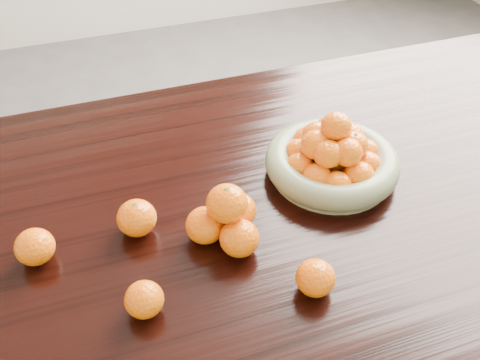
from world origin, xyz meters
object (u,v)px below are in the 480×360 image
object	(u,v)px
fruit_bowl	(332,158)
orange_pyramid	(227,219)
dining_table	(247,230)
loose_orange_0	(137,218)

from	to	relation	value
fruit_bowl	orange_pyramid	size ratio (longest dim) A/B	1.99
orange_pyramid	dining_table	bearing A→B (deg)	49.79
dining_table	orange_pyramid	size ratio (longest dim) A/B	13.53
fruit_bowl	loose_orange_0	bearing A→B (deg)	-175.30
orange_pyramid	loose_orange_0	xyz separation A→B (m)	(-0.16, 0.07, -0.01)
dining_table	loose_orange_0	bearing A→B (deg)	-176.74
dining_table	loose_orange_0	world-z (taller)	loose_orange_0
dining_table	orange_pyramid	bearing A→B (deg)	-130.21
fruit_bowl	orange_pyramid	world-z (taller)	fruit_bowl
fruit_bowl	orange_pyramid	bearing A→B (deg)	-158.40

